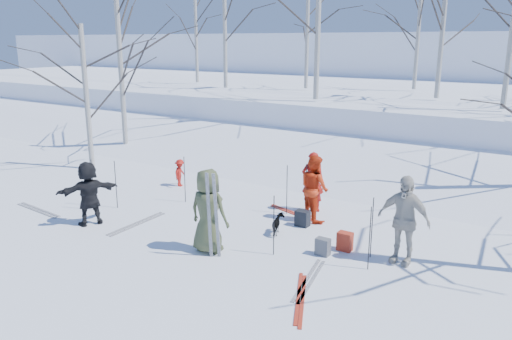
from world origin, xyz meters
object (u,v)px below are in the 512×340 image
Objects in this scene: skier_red_north at (313,182)px; backpack_dark at (302,218)px; skier_olive_center at (208,211)px; skier_cream_east at (403,220)px; skier_red_seated at (180,173)px; backpack_red at (345,241)px; dog at (278,225)px; skier_grey_west at (89,193)px; skier_redor_behind at (314,188)px; backpack_grey at (323,247)px.

skier_red_north reaches higher than backpack_dark.
skier_cream_east is at bearing -159.25° from skier_olive_center.
backpack_red is (6.42, -1.79, -0.22)m from skier_red_seated.
skier_grey_west is at bearing 1.91° from dog.
dog is (-0.25, -1.37, -0.62)m from skier_redor_behind.
backpack_red is (1.83, -1.98, -0.61)m from skier_red_north.
skier_grey_west is 4.30× the size of backpack_grey.
skier_cream_east reaches higher than skier_olive_center.
skier_olive_center is 1.97m from dog.
skier_red_seated is at bearing -44.14° from dog.
skier_cream_east is 4.96× the size of backpack_grey.
skier_redor_behind is 2.99m from skier_cream_east.
skier_red_seated is at bearing 171.94° from skier_cream_east.
skier_red_north reaches higher than backpack_grey.
dog is 1.49× the size of backpack_grey.
skier_red_seated reaches higher than backpack_red.
skier_cream_east is (2.70, -1.29, 0.09)m from skier_redor_behind.
skier_redor_behind reaches higher than dog.
skier_red_north is 0.70m from skier_redor_behind.
backpack_red is (1.47, -1.38, -0.65)m from skier_redor_behind.
backpack_dark is (0.99, 2.49, -0.73)m from skier_olive_center.
skier_red_north is 1.00× the size of skier_grey_west.
backpack_grey is at bearing -156.18° from skier_olive_center.
dog is at bearing 160.67° from backpack_grey.
skier_red_seated is 1.54× the size of dog.
skier_grey_west is 3.89× the size of backpack_red.
backpack_grey is (1.18, -1.87, -0.67)m from skier_redor_behind.
skier_grey_west is 5.37m from backpack_dark.
backpack_red is (6.01, 2.02, -0.61)m from skier_grey_west.
skier_grey_west is (-3.53, -0.34, -0.11)m from skier_olive_center.
backpack_dark is at bearing 83.74° from skier_red_north.
skier_grey_west is at bearing -147.97° from backpack_dark.
backpack_grey is at bearing 137.28° from dog.
backpack_grey is (1.53, -2.47, -0.63)m from skier_red_north.
backpack_grey is (6.12, -2.28, -0.24)m from skier_red_seated.
skier_red_seated is at bearing 168.76° from backpack_dark.
skier_olive_center is 0.99× the size of skier_cream_east.
skier_red_north is at bearing 152.64° from skier_cream_east.
backpack_dark is at bearing -116.29° from skier_olive_center.
skier_olive_center is at bearing 42.48° from dog.
skier_olive_center is at bearing -145.93° from backpack_red.
skier_red_north is 0.96× the size of skier_redor_behind.
backpack_grey is at bearing 152.99° from skier_redor_behind.
skier_red_north is 4.32× the size of backpack_grey.
skier_redor_behind is at bearing 158.87° from skier_cream_east.
backpack_dark is at bearing -129.47° from dog.
backpack_dark is (4.52, 2.83, -0.62)m from skier_grey_west.
backpack_red is 1.70m from backpack_dark.
backpack_red is 0.57m from backpack_grey.
skier_redor_behind is at bearing 153.12° from skier_grey_west.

